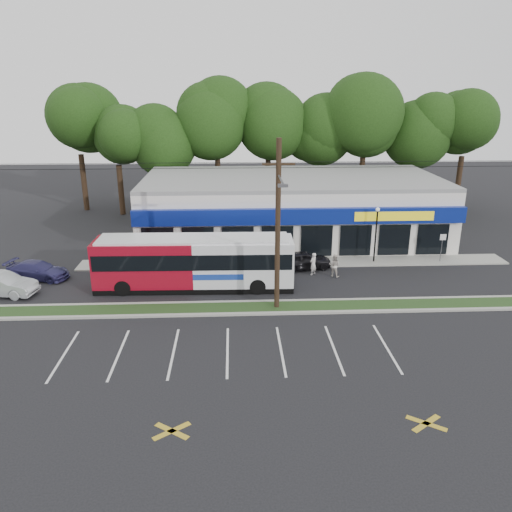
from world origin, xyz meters
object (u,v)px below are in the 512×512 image
Objects in this scene: car_silver at (1,284)px; car_blue at (38,270)px; pedestrian_a at (313,264)px; lamp_post at (376,228)px; pedestrian_b at (334,265)px; metrobus at (194,261)px; sign_post at (442,243)px; utility_pole at (275,221)px; car_dark at (304,260)px.

car_blue is at bearing -14.53° from car_silver.
car_silver is at bearing -34.33° from pedestrian_a.
lamp_post is 4.84m from pedestrian_b.
pedestrian_b is (9.53, 1.59, -1.02)m from metrobus.
metrobus is at bearing -167.30° from sign_post.
pedestrian_a is at bearing 12.67° from pedestrian_b.
sign_post reaches higher than pedestrian_b.
pedestrian_b is (20.45, -0.47, 0.19)m from car_blue.
metrobus is 12.25m from car_silver.
utility_pole is at bearing -35.00° from metrobus.
sign_post is 0.56× the size of car_dark.
metrobus is at bearing 101.96° from car_dark.
pedestrian_b is at bearing -142.59° from lamp_post.
car_silver is (-25.26, -5.01, -1.94)m from lamp_post.
utility_pole is 12.63× the size of car_dark.
car_silver is (-12.18, -0.71, -1.09)m from metrobus.
car_dark is 0.92× the size of car_blue.
car_blue is at bearing 28.38° from pedestrian_b.
lamp_post is 13.79m from metrobus.
car_dark is 1.25m from pedestrian_a.
car_dark is 2.45× the size of pedestrian_b.
sign_post is 10.20m from pedestrian_a.
pedestrian_a is at bearing -168.37° from sign_post.
pedestrian_a is at bearing -166.95° from car_dark.
sign_post reaches higher than car_silver.
lamp_post reaches higher than sign_post.
lamp_post is 0.96× the size of car_silver.
utility_pole is at bearing -96.21° from car_blue.
pedestrian_a is at bearing -155.37° from lamp_post.
car_dark is (7.62, 3.16, -1.15)m from metrobus.
pedestrian_a is at bearing 60.22° from utility_pole.
pedestrian_b is (1.42, -0.44, 0.01)m from pedestrian_a.
pedestrian_a is at bearing -76.73° from car_blue.
car_dark is (-5.46, -1.14, -2.00)m from lamp_post.
sign_post is (13.17, 7.65, -3.86)m from utility_pole.
lamp_post is at bearing -112.88° from pedestrian_b.
utility_pole is at bearing -149.85° from sign_post.
car_dark is at bearing 68.11° from utility_pole.
lamp_post is 1.91× the size of sign_post.
car_silver is at bearing 35.76° from pedestrian_b.
sign_post is 30.65m from car_silver.
utility_pole reaches higher than car_blue.
pedestrian_a is (19.03, -0.04, 0.17)m from car_blue.
metrobus is at bearing -28.00° from pedestrian_a.
utility_pole is 30.98× the size of pedestrian_b.
utility_pole is 8.67m from car_dark.
pedestrian_a is (0.50, -1.14, 0.12)m from car_dark.
lamp_post is 5.77m from pedestrian_a.
utility_pole is 15.71m from sign_post.
car_silver is (-30.26, -4.79, -0.82)m from sign_post.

